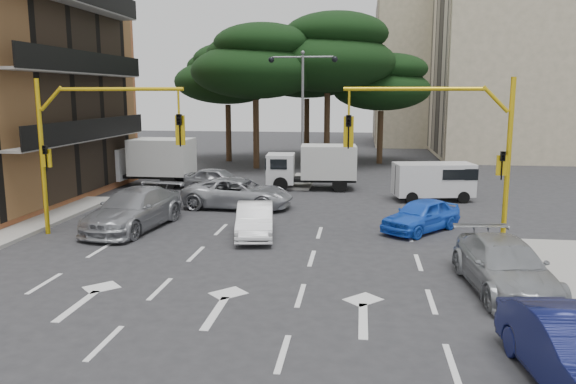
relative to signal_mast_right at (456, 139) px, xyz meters
name	(u,v)px	position (x,y,z in m)	size (l,w,h in m)	color
ground	(253,256)	(-6.80, -1.99, -3.88)	(120.00, 120.00, 0.00)	#28282B
median_strip	(302,181)	(-6.80, 14.01, -3.81)	(1.40, 6.00, 0.15)	gray
apartment_beige_near	(564,44)	(13.15, 30.01, 5.47)	(20.20, 12.15, 18.70)	tan
apartment_beige_far	(453,64)	(6.15, 42.01, 4.47)	(16.20, 12.15, 16.70)	tan
pine_left_near	(256,62)	(-10.75, 19.96, 3.72)	(9.15, 9.15, 10.23)	#382616
pine_center	(329,53)	(-5.75, 21.96, 4.41)	(9.98, 9.98, 11.16)	#382616
pine_left_far	(228,74)	(-13.75, 23.96, 3.03)	(8.32, 8.32, 9.30)	#382616
pine_right	(382,82)	(-1.75, 23.96, 2.33)	(7.49, 7.49, 8.37)	#382616
pine_back	(308,66)	(-7.75, 26.96, 3.72)	(9.15, 9.15, 10.23)	#382616
signal_mast_right	(456,139)	(0.00, 0.00, 0.00)	(5.79, 0.37, 6.00)	gold
signal_mast_left	(85,135)	(-13.61, 0.00, 0.00)	(5.79, 0.37, 6.00)	gold
street_lamp_center	(303,93)	(-6.80, 14.01, 1.54)	(4.16, 0.36, 7.77)	slate
car_white_hatch	(255,220)	(-7.23, 0.64, -3.25)	(1.35, 3.88, 1.28)	white
car_blue_compact	(421,215)	(-0.80, 2.32, -3.23)	(1.54, 3.84, 1.31)	blue
car_silver_wagon	(133,209)	(-12.36, 1.24, -3.08)	(2.25, 5.53, 1.60)	#93959B
car_silver_cross_a	(238,193)	(-9.04, 5.85, -3.16)	(2.41, 5.23, 1.45)	#ACAEB4
car_silver_cross_b	(218,180)	(-11.16, 10.23, -3.22)	(1.56, 3.88, 1.32)	#A5A7AD
car_navy_parked	(576,353)	(0.80, -9.71, -3.17)	(1.51, 4.33, 1.43)	#0C113E
car_silver_parked	(505,266)	(0.80, -4.38, -3.17)	(2.00, 4.91, 1.43)	gray
van_white	(433,181)	(0.45, 9.01, -2.90)	(1.78, 3.93, 1.96)	silver
box_truck_a	(146,162)	(-15.80, 11.35, -2.47)	(2.41, 5.73, 2.82)	white
box_truck_b	(312,167)	(-5.99, 11.60, -2.62)	(2.16, 5.15, 2.53)	silver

